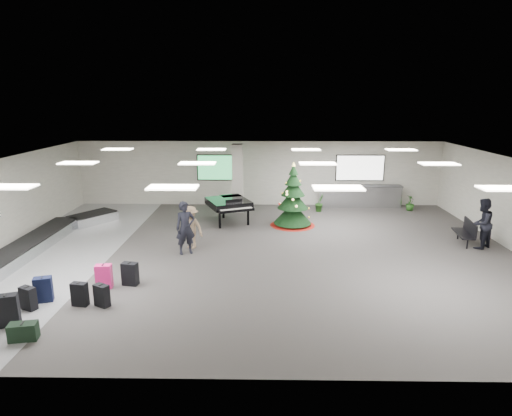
{
  "coord_description": "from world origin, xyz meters",
  "views": [
    {
      "loc": [
        0.19,
        -14.12,
        5.22
      ],
      "look_at": [
        -0.06,
        1.0,
        1.35
      ],
      "focal_mm": 30.0,
      "sensor_mm": 36.0,
      "label": 1
    }
  ],
  "objects_px": {
    "traveler_a": "(185,228)",
    "baggage_carousel": "(34,246)",
    "christmas_tree": "(293,204)",
    "traveler_bench": "(482,224)",
    "potted_plant_right": "(410,203)",
    "service_counter": "(360,196)",
    "potted_plant_left": "(319,203)",
    "pink_suitcase": "(104,276)",
    "bench": "(466,231)",
    "grand_piano": "(229,204)",
    "traveler_b": "(191,227)"
  },
  "relations": [
    {
      "from": "traveler_a",
      "to": "baggage_carousel",
      "type": "bearing_deg",
      "value": 155.42
    },
    {
      "from": "christmas_tree",
      "to": "traveler_bench",
      "type": "xyz_separation_m",
      "value": [
        6.54,
        -2.75,
        -0.01
      ]
    },
    {
      "from": "baggage_carousel",
      "to": "potted_plant_right",
      "type": "distance_m",
      "value": 16.27
    },
    {
      "from": "service_counter",
      "to": "potted_plant_left",
      "type": "height_order",
      "value": "service_counter"
    },
    {
      "from": "christmas_tree",
      "to": "traveler_bench",
      "type": "distance_m",
      "value": 7.1
    },
    {
      "from": "pink_suitcase",
      "to": "baggage_carousel",
      "type": "bearing_deg",
      "value": 135.67
    },
    {
      "from": "baggage_carousel",
      "to": "bench",
      "type": "distance_m",
      "value": 15.58
    },
    {
      "from": "traveler_bench",
      "to": "traveler_a",
      "type": "bearing_deg",
      "value": -31.0
    },
    {
      "from": "grand_piano",
      "to": "christmas_tree",
      "type": "bearing_deg",
      "value": -30.69
    },
    {
      "from": "service_counter",
      "to": "potted_plant_left",
      "type": "relative_size",
      "value": 4.8
    },
    {
      "from": "christmas_tree",
      "to": "traveler_bench",
      "type": "relative_size",
      "value": 1.48
    },
    {
      "from": "traveler_a",
      "to": "pink_suitcase",
      "type": "bearing_deg",
      "value": -147.13
    },
    {
      "from": "grand_piano",
      "to": "potted_plant_left",
      "type": "distance_m",
      "value": 4.62
    },
    {
      "from": "baggage_carousel",
      "to": "traveler_bench",
      "type": "relative_size",
      "value": 5.31
    },
    {
      "from": "traveler_a",
      "to": "potted_plant_right",
      "type": "xyz_separation_m",
      "value": [
        9.74,
        6.07,
        -0.55
      ]
    },
    {
      "from": "pink_suitcase",
      "to": "christmas_tree",
      "type": "xyz_separation_m",
      "value": [
        5.76,
        6.31,
        0.58
      ]
    },
    {
      "from": "traveler_a",
      "to": "potted_plant_left",
      "type": "bearing_deg",
      "value": 23.33
    },
    {
      "from": "grand_piano",
      "to": "traveler_bench",
      "type": "relative_size",
      "value": 1.38
    },
    {
      "from": "traveler_bench",
      "to": "potted_plant_left",
      "type": "xyz_separation_m",
      "value": [
        -5.11,
        5.08,
        -0.49
      ]
    },
    {
      "from": "service_counter",
      "to": "traveler_b",
      "type": "distance_m",
      "value": 9.65
    },
    {
      "from": "bench",
      "to": "christmas_tree",
      "type": "bearing_deg",
      "value": 167.83
    },
    {
      "from": "grand_piano",
      "to": "bench",
      "type": "bearing_deg",
      "value": -39.65
    },
    {
      "from": "baggage_carousel",
      "to": "pink_suitcase",
      "type": "distance_m",
      "value": 4.56
    },
    {
      "from": "bench",
      "to": "traveler_bench",
      "type": "xyz_separation_m",
      "value": [
        0.3,
        -0.44,
        0.41
      ]
    },
    {
      "from": "pink_suitcase",
      "to": "potted_plant_right",
      "type": "xyz_separation_m",
      "value": [
        11.58,
        8.89,
        0.03
      ]
    },
    {
      "from": "baggage_carousel",
      "to": "potted_plant_left",
      "type": "relative_size",
      "value": 11.5
    },
    {
      "from": "bench",
      "to": "potted_plant_right",
      "type": "relative_size",
      "value": 1.96
    },
    {
      "from": "potted_plant_right",
      "to": "bench",
      "type": "bearing_deg",
      "value": -85.1
    },
    {
      "from": "christmas_tree",
      "to": "traveler_b",
      "type": "distance_m",
      "value": 4.82
    },
    {
      "from": "service_counter",
      "to": "traveler_bench",
      "type": "bearing_deg",
      "value": -63.63
    },
    {
      "from": "bench",
      "to": "traveler_bench",
      "type": "distance_m",
      "value": 0.68
    },
    {
      "from": "traveler_bench",
      "to": "bench",
      "type": "bearing_deg",
      "value": -90.75
    },
    {
      "from": "pink_suitcase",
      "to": "traveler_a",
      "type": "xyz_separation_m",
      "value": [
        1.84,
        2.82,
        0.58
      ]
    },
    {
      "from": "pink_suitcase",
      "to": "traveler_b",
      "type": "xyz_separation_m",
      "value": [
        1.92,
        3.39,
        0.43
      ]
    },
    {
      "from": "traveler_a",
      "to": "traveler_b",
      "type": "xyz_separation_m",
      "value": [
        0.08,
        0.57,
        -0.15
      ]
    },
    {
      "from": "baggage_carousel",
      "to": "traveler_a",
      "type": "relative_size",
      "value": 5.24
    },
    {
      "from": "grand_piano",
      "to": "service_counter",
      "type": "bearing_deg",
      "value": 1.94
    },
    {
      "from": "baggage_carousel",
      "to": "bench",
      "type": "height_order",
      "value": "bench"
    },
    {
      "from": "service_counter",
      "to": "grand_piano",
      "type": "bearing_deg",
      "value": -154.99
    },
    {
      "from": "bench",
      "to": "traveler_b",
      "type": "xyz_separation_m",
      "value": [
        -10.08,
        -0.61,
        0.27
      ]
    },
    {
      "from": "pink_suitcase",
      "to": "potted_plant_left",
      "type": "height_order",
      "value": "potted_plant_left"
    },
    {
      "from": "service_counter",
      "to": "christmas_tree",
      "type": "xyz_separation_m",
      "value": [
        -3.55,
        -3.29,
        0.38
      ]
    },
    {
      "from": "service_counter",
      "to": "potted_plant_right",
      "type": "xyz_separation_m",
      "value": [
        2.27,
        -0.71,
        -0.18
      ]
    },
    {
      "from": "baggage_carousel",
      "to": "pink_suitcase",
      "type": "relative_size",
      "value": 13.72
    },
    {
      "from": "traveler_a",
      "to": "potted_plant_right",
      "type": "relative_size",
      "value": 2.5
    },
    {
      "from": "christmas_tree",
      "to": "potted_plant_left",
      "type": "height_order",
      "value": "christmas_tree"
    },
    {
      "from": "pink_suitcase",
      "to": "potted_plant_left",
      "type": "distance_m",
      "value": 11.24
    },
    {
      "from": "traveler_a",
      "to": "bench",
      "type": "bearing_deg",
      "value": -17.41
    },
    {
      "from": "traveler_bench",
      "to": "pink_suitcase",
      "type": "bearing_deg",
      "value": -18.9
    },
    {
      "from": "christmas_tree",
      "to": "traveler_a",
      "type": "distance_m",
      "value": 5.25
    }
  ]
}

